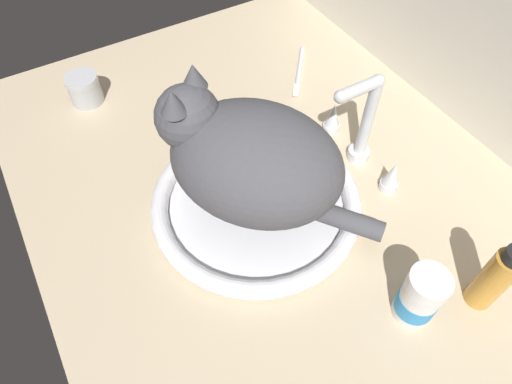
{
  "coord_description": "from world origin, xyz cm",
  "views": [
    {
      "loc": [
        33.11,
        -26.72,
        64.53
      ],
      "look_at": [
        -4.79,
        -4.41,
        7.0
      ],
      "focal_mm": 31.2,
      "sensor_mm": 36.0,
      "label": 1
    }
  ],
  "objects_px": {
    "sink_basin": "(256,202)",
    "amber_bottle": "(495,278)",
    "metal_jar": "(84,89)",
    "toothbrush": "(299,72)",
    "pill_bottle": "(419,298)",
    "cat": "(246,157)",
    "faucet": "(362,131)"
  },
  "relations": [
    {
      "from": "metal_jar",
      "to": "toothbrush",
      "type": "height_order",
      "value": "metal_jar"
    },
    {
      "from": "faucet",
      "to": "toothbrush",
      "type": "bearing_deg",
      "value": 169.09
    },
    {
      "from": "sink_basin",
      "to": "cat",
      "type": "relative_size",
      "value": 1.01
    },
    {
      "from": "faucet",
      "to": "cat",
      "type": "relative_size",
      "value": 0.57
    },
    {
      "from": "cat",
      "to": "pill_bottle",
      "type": "height_order",
      "value": "cat"
    },
    {
      "from": "cat",
      "to": "toothbrush",
      "type": "distance_m",
      "value": 0.38
    },
    {
      "from": "faucet",
      "to": "amber_bottle",
      "type": "relative_size",
      "value": 1.49
    },
    {
      "from": "sink_basin",
      "to": "cat",
      "type": "bearing_deg",
      "value": -143.41
    },
    {
      "from": "amber_bottle",
      "to": "pill_bottle",
      "type": "distance_m",
      "value": 0.11
    },
    {
      "from": "cat",
      "to": "toothbrush",
      "type": "height_order",
      "value": "cat"
    },
    {
      "from": "sink_basin",
      "to": "pill_bottle",
      "type": "bearing_deg",
      "value": 19.4
    },
    {
      "from": "faucet",
      "to": "pill_bottle",
      "type": "relative_size",
      "value": 1.93
    },
    {
      "from": "sink_basin",
      "to": "amber_bottle",
      "type": "relative_size",
      "value": 2.64
    },
    {
      "from": "faucet",
      "to": "sink_basin",
      "type": "bearing_deg",
      "value": -90.0
    },
    {
      "from": "faucet",
      "to": "metal_jar",
      "type": "relative_size",
      "value": 3.06
    },
    {
      "from": "sink_basin",
      "to": "toothbrush",
      "type": "bearing_deg",
      "value": 134.78
    },
    {
      "from": "metal_jar",
      "to": "cat",
      "type": "bearing_deg",
      "value": 21.14
    },
    {
      "from": "amber_bottle",
      "to": "metal_jar",
      "type": "relative_size",
      "value": 2.05
    },
    {
      "from": "sink_basin",
      "to": "faucet",
      "type": "relative_size",
      "value": 1.77
    },
    {
      "from": "amber_bottle",
      "to": "metal_jar",
      "type": "height_order",
      "value": "amber_bottle"
    },
    {
      "from": "cat",
      "to": "pill_bottle",
      "type": "distance_m",
      "value": 0.31
    },
    {
      "from": "sink_basin",
      "to": "amber_bottle",
      "type": "distance_m",
      "value": 0.37
    },
    {
      "from": "faucet",
      "to": "amber_bottle",
      "type": "xyz_separation_m",
      "value": [
        0.31,
        -0.02,
        -0.01
      ]
    },
    {
      "from": "pill_bottle",
      "to": "metal_jar",
      "type": "bearing_deg",
      "value": -159.22
    },
    {
      "from": "sink_basin",
      "to": "amber_bottle",
      "type": "xyz_separation_m",
      "value": [
        0.31,
        0.2,
        0.05
      ]
    },
    {
      "from": "faucet",
      "to": "pill_bottle",
      "type": "xyz_separation_m",
      "value": [
        0.27,
        -0.11,
        -0.02
      ]
    },
    {
      "from": "amber_bottle",
      "to": "pill_bottle",
      "type": "bearing_deg",
      "value": -108.83
    },
    {
      "from": "cat",
      "to": "pill_bottle",
      "type": "bearing_deg",
      "value": 20.28
    },
    {
      "from": "cat",
      "to": "amber_bottle",
      "type": "bearing_deg",
      "value": 32.66
    },
    {
      "from": "sink_basin",
      "to": "amber_bottle",
      "type": "height_order",
      "value": "amber_bottle"
    },
    {
      "from": "metal_jar",
      "to": "amber_bottle",
      "type": "bearing_deg",
      "value": 26.6
    },
    {
      "from": "pill_bottle",
      "to": "metal_jar",
      "type": "height_order",
      "value": "pill_bottle"
    }
  ]
}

